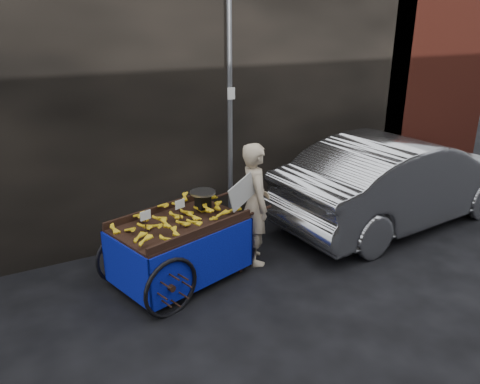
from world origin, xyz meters
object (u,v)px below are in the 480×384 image
vendor (255,204)px  parked_car (400,180)px  banana_cart (176,230)px  plastic_bag (226,265)px

vendor → parked_car: bearing=-74.7°
banana_cart → plastic_bag: banana_cart is taller
plastic_bag → parked_car: parked_car is taller
plastic_bag → parked_car: (3.57, 0.17, 0.67)m
banana_cart → vendor: size_ratio=1.39×
banana_cart → parked_car: (4.27, 0.05, -0.00)m
vendor → plastic_bag: bearing=117.6°
plastic_bag → parked_car: size_ratio=0.06×
banana_cart → parked_car: bearing=-15.1°
vendor → plastic_bag: (-0.55, -0.13, -0.80)m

